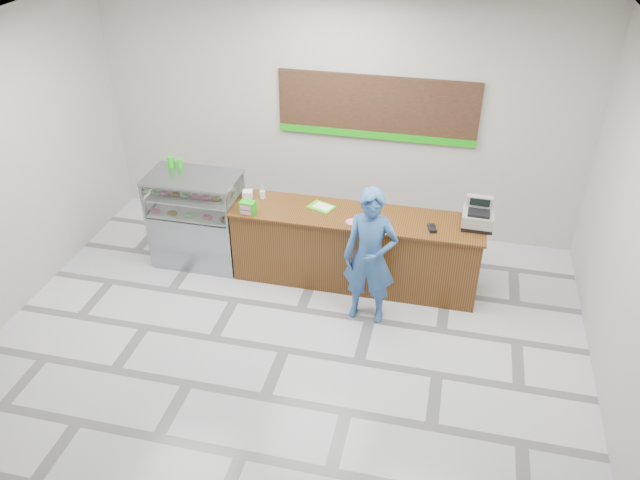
% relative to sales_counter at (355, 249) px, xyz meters
% --- Properties ---
extents(floor, '(7.00, 7.00, 0.00)m').
position_rel_sales_counter_xyz_m(floor, '(-0.55, -1.55, -0.52)').
color(floor, silver).
rests_on(floor, ground).
extents(back_wall, '(7.00, 0.00, 7.00)m').
position_rel_sales_counter_xyz_m(back_wall, '(-0.55, 1.45, 1.23)').
color(back_wall, '#B5B0A6').
rests_on(back_wall, floor).
extents(ceiling, '(7.00, 7.00, 0.00)m').
position_rel_sales_counter_xyz_m(ceiling, '(-0.55, -1.55, 2.98)').
color(ceiling, silver).
rests_on(ceiling, back_wall).
extents(sales_counter, '(3.26, 0.76, 1.03)m').
position_rel_sales_counter_xyz_m(sales_counter, '(0.00, 0.00, 0.00)').
color(sales_counter, brown).
rests_on(sales_counter, floor).
extents(display_case, '(1.22, 0.72, 1.33)m').
position_rel_sales_counter_xyz_m(display_case, '(-2.22, -0.00, 0.16)').
color(display_case, gray).
rests_on(display_case, floor).
extents(menu_board, '(2.80, 0.06, 0.90)m').
position_rel_sales_counter_xyz_m(menu_board, '(-0.00, 1.41, 1.42)').
color(menu_board, black).
rests_on(menu_board, back_wall).
extents(cash_register, '(0.39, 0.41, 0.36)m').
position_rel_sales_counter_xyz_m(cash_register, '(1.50, 0.09, 0.65)').
color(cash_register, black).
rests_on(cash_register, sales_counter).
extents(card_terminal, '(0.13, 0.19, 0.04)m').
position_rel_sales_counter_xyz_m(card_terminal, '(0.97, -0.14, 0.53)').
color(card_terminal, black).
rests_on(card_terminal, sales_counter).
extents(serving_tray, '(0.38, 0.33, 0.02)m').
position_rel_sales_counter_xyz_m(serving_tray, '(-0.48, 0.09, 0.52)').
color(serving_tray, '#44BF16').
rests_on(serving_tray, sales_counter).
extents(napkin_box, '(0.14, 0.14, 0.11)m').
position_rel_sales_counter_xyz_m(napkin_box, '(-1.50, 0.12, 0.57)').
color(napkin_box, white).
rests_on(napkin_box, sales_counter).
extents(straw_cup, '(0.07, 0.07, 0.11)m').
position_rel_sales_counter_xyz_m(straw_cup, '(-1.30, 0.16, 0.57)').
color(straw_cup, silver).
rests_on(straw_cup, sales_counter).
extents(promo_box, '(0.20, 0.14, 0.17)m').
position_rel_sales_counter_xyz_m(promo_box, '(-1.36, -0.27, 0.60)').
color(promo_box, '#19AF10').
rests_on(promo_box, sales_counter).
extents(donut_decal, '(0.16, 0.16, 0.00)m').
position_rel_sales_counter_xyz_m(donut_decal, '(-0.02, -0.18, 0.52)').
color(donut_decal, pink).
rests_on(donut_decal, sales_counter).
extents(green_cup_left, '(0.09, 0.09, 0.15)m').
position_rel_sales_counter_xyz_m(green_cup_left, '(-2.60, 0.21, 0.89)').
color(green_cup_left, '#19AF10').
rests_on(green_cup_left, display_case).
extents(green_cup_right, '(0.08, 0.08, 0.13)m').
position_rel_sales_counter_xyz_m(green_cup_right, '(-2.48, 0.21, 0.88)').
color(green_cup_right, '#19AF10').
rests_on(green_cup_right, display_case).
extents(customer, '(0.67, 0.45, 1.78)m').
position_rel_sales_counter_xyz_m(customer, '(0.30, -0.69, 0.37)').
color(customer, '#2E5790').
rests_on(customer, floor).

